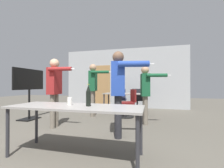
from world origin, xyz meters
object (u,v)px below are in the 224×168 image
at_px(office_chair_mid_tucked, 137,101).
at_px(person_left_plaid, 119,85).
at_px(office_chair_far_left, 121,100).
at_px(person_center_tall, 146,89).
at_px(beer_bottle, 88,96).
at_px(office_chair_near_pushed, 128,104).
at_px(drink_cup, 70,101).
at_px(person_far_watching, 55,85).
at_px(tv_screen, 29,88).
at_px(person_near_casual, 93,84).

bearing_deg(office_chair_mid_tucked, person_left_plaid, -99.93).
height_order(office_chair_far_left, office_chair_mid_tucked, office_chair_mid_tucked).
distance_m(person_center_tall, beer_bottle, 2.28).
relative_size(office_chair_near_pushed, drink_cup, 7.97).
bearing_deg(drink_cup, person_far_watching, 133.55).
bearing_deg(person_far_watching, tv_screen, -117.24).
height_order(tv_screen, office_chair_mid_tucked, tv_screen).
height_order(office_chair_far_left, beer_bottle, beer_bottle).
xyz_separation_m(person_far_watching, beer_bottle, (1.45, -1.22, -0.16)).
bearing_deg(beer_bottle, person_center_tall, 70.56).
distance_m(office_chair_mid_tucked, drink_cup, 4.21).
bearing_deg(beer_bottle, person_near_casual, 110.36).
xyz_separation_m(person_far_watching, office_chair_near_pushed, (1.61, 1.69, -0.63)).
distance_m(person_far_watching, person_near_casual, 1.59).
relative_size(person_center_tall, office_chair_mid_tucked, 1.73).
height_order(person_center_tall, beer_bottle, person_center_tall).
height_order(person_near_casual, beer_bottle, person_near_casual).
height_order(tv_screen, office_chair_near_pushed, tv_screen).
bearing_deg(beer_bottle, office_chair_near_pushed, 86.92).
height_order(person_left_plaid, beer_bottle, person_left_plaid).
height_order(person_far_watching, office_chair_far_left, person_far_watching).
xyz_separation_m(tv_screen, person_left_plaid, (3.04, -0.81, 0.07)).
bearing_deg(office_chair_near_pushed, tv_screen, 84.70).
height_order(person_center_tall, office_chair_mid_tucked, person_center_tall).
relative_size(person_center_tall, beer_bottle, 4.86).
bearing_deg(drink_cup, office_chair_mid_tucked, 80.37).
height_order(person_left_plaid, person_center_tall, person_left_plaid).
height_order(tv_screen, drink_cup, tv_screen).
xyz_separation_m(office_chair_mid_tucked, beer_bottle, (-0.35, -4.21, 0.48)).
height_order(tv_screen, office_chair_far_left, tv_screen).
bearing_deg(person_left_plaid, drink_cup, -44.76).
bearing_deg(person_left_plaid, office_chair_near_pushed, 171.53).
relative_size(tv_screen, office_chair_mid_tucked, 1.71).
bearing_deg(office_chair_far_left, drink_cup, -94.88).
bearing_deg(person_left_plaid, tv_screen, -116.31).
bearing_deg(person_near_casual, person_far_watching, -23.61).
bearing_deg(person_near_casual, tv_screen, -69.69).
relative_size(person_left_plaid, office_chair_far_left, 1.95).
bearing_deg(person_near_casual, drink_cup, 6.07).
height_order(person_far_watching, beer_bottle, person_far_watching).
distance_m(person_center_tall, person_far_watching, 2.39).
relative_size(person_left_plaid, person_center_tall, 1.11).
bearing_deg(beer_bottle, office_chair_mid_tucked, 85.24).
height_order(person_left_plaid, office_chair_near_pushed, person_left_plaid).
relative_size(person_center_tall, office_chair_near_pushed, 1.72).
bearing_deg(office_chair_mid_tucked, office_chair_near_pushed, -106.70).
xyz_separation_m(tv_screen, drink_cup, (2.43, -1.73, -0.18)).
xyz_separation_m(person_left_plaid, person_near_casual, (-1.27, 1.76, 0.04)).
distance_m(tv_screen, person_left_plaid, 3.15).
bearing_deg(office_chair_near_pushed, drink_cup, 143.83).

